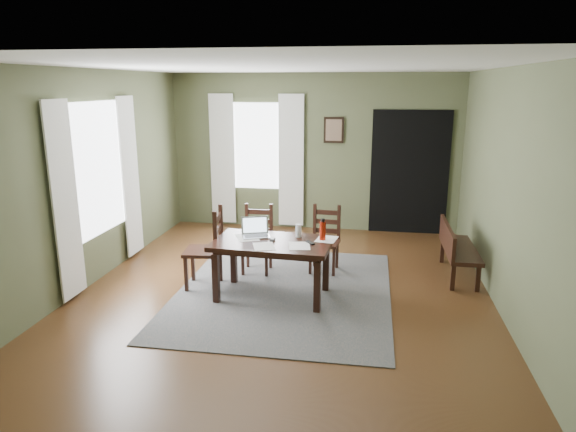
% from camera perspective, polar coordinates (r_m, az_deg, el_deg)
% --- Properties ---
extents(ground, '(5.00, 6.00, 0.01)m').
position_cam_1_polar(ground, '(6.45, -0.44, -8.47)').
color(ground, '#492C16').
extents(room_shell, '(5.02, 6.02, 2.71)m').
position_cam_1_polar(room_shell, '(5.98, -0.47, 7.69)').
color(room_shell, '#4F5638').
rests_on(room_shell, ground).
extents(rug, '(2.60, 3.20, 0.01)m').
position_cam_1_polar(rug, '(6.45, -0.44, -8.38)').
color(rug, '#464646').
rests_on(rug, ground).
extents(dining_table, '(1.43, 0.91, 0.69)m').
position_cam_1_polar(dining_table, '(6.10, -1.75, -3.57)').
color(dining_table, black).
rests_on(dining_table, rug).
extents(chair_end, '(0.50, 0.50, 1.03)m').
position_cam_1_polar(chair_end, '(6.52, -8.95, -3.63)').
color(chair_end, black).
rests_on(chair_end, rug).
extents(chair_back_left, '(0.41, 0.41, 0.91)m').
position_cam_1_polar(chair_back_left, '(7.01, -3.42, -2.64)').
color(chair_back_left, black).
rests_on(chair_back_left, rug).
extents(chair_back_right, '(0.42, 0.42, 0.90)m').
position_cam_1_polar(chair_back_right, '(7.04, 4.12, -2.65)').
color(chair_back_right, black).
rests_on(chair_back_right, rug).
extents(bench, '(0.40, 1.24, 0.70)m').
position_cam_1_polar(bench, '(7.19, 18.10, -3.19)').
color(bench, black).
rests_on(bench, ground).
extents(laptop, '(0.40, 0.36, 0.23)m').
position_cam_1_polar(laptop, '(6.29, -3.64, -1.68)').
color(laptop, '#B7B7BC').
rests_on(laptop, dining_table).
extents(computer_mouse, '(0.05, 0.09, 0.03)m').
position_cam_1_polar(computer_mouse, '(6.09, -1.73, -2.62)').
color(computer_mouse, '#3F3F42').
rests_on(computer_mouse, dining_table).
extents(tv_remote, '(0.13, 0.15, 0.02)m').
position_cam_1_polar(tv_remote, '(6.00, 2.46, -2.97)').
color(tv_remote, black).
rests_on(tv_remote, dining_table).
extents(drinking_glass, '(0.08, 0.08, 0.16)m').
position_cam_1_polar(drinking_glass, '(6.22, 1.17, -1.64)').
color(drinking_glass, silver).
rests_on(drinking_glass, dining_table).
extents(water_bottle, '(0.08, 0.08, 0.26)m').
position_cam_1_polar(water_bottle, '(6.10, 3.88, -1.59)').
color(water_bottle, '#B2210D').
rests_on(water_bottle, dining_table).
extents(paper_a, '(0.35, 0.39, 0.00)m').
position_cam_1_polar(paper_a, '(6.23, -4.52, -2.40)').
color(paper_a, white).
rests_on(paper_a, dining_table).
extents(paper_b, '(0.29, 0.35, 0.00)m').
position_cam_1_polar(paper_b, '(5.90, 1.27, -3.33)').
color(paper_b, white).
rests_on(paper_b, dining_table).
extents(paper_d, '(0.27, 0.33, 0.00)m').
position_cam_1_polar(paper_d, '(6.16, 4.31, -2.58)').
color(paper_d, white).
rests_on(paper_d, dining_table).
extents(paper_e, '(0.32, 0.36, 0.00)m').
position_cam_1_polar(paper_e, '(5.89, -2.70, -3.38)').
color(paper_e, white).
rests_on(paper_e, dining_table).
extents(window_left, '(0.01, 1.30, 1.70)m').
position_cam_1_polar(window_left, '(7.07, -20.40, 4.94)').
color(window_left, white).
rests_on(window_left, ground).
extents(window_back, '(1.00, 0.01, 1.50)m').
position_cam_1_polar(window_back, '(9.11, -3.51, 7.75)').
color(window_back, white).
rests_on(window_back, ground).
extents(curtain_left_near, '(0.03, 0.48, 2.30)m').
position_cam_1_polar(curtain_left_near, '(6.41, -23.53, 1.46)').
color(curtain_left_near, silver).
rests_on(curtain_left_near, ground).
extents(curtain_left_far, '(0.03, 0.48, 2.30)m').
position_cam_1_polar(curtain_left_far, '(7.80, -17.11, 4.16)').
color(curtain_left_far, silver).
rests_on(curtain_left_far, ground).
extents(curtain_back_left, '(0.44, 0.03, 2.30)m').
position_cam_1_polar(curtain_back_left, '(9.27, -7.28, 6.22)').
color(curtain_back_left, silver).
rests_on(curtain_back_left, ground).
extents(curtain_back_right, '(0.44, 0.03, 2.30)m').
position_cam_1_polar(curtain_back_right, '(9.00, 0.35, 6.09)').
color(curtain_back_right, silver).
rests_on(curtain_back_right, ground).
extents(framed_picture, '(0.34, 0.03, 0.44)m').
position_cam_1_polar(framed_picture, '(8.88, 5.11, 9.49)').
color(framed_picture, black).
rests_on(framed_picture, ground).
extents(doorway_back, '(1.30, 0.03, 2.10)m').
position_cam_1_polar(doorway_back, '(8.97, 13.34, 4.70)').
color(doorway_back, black).
rests_on(doorway_back, ground).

